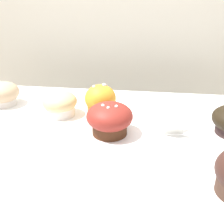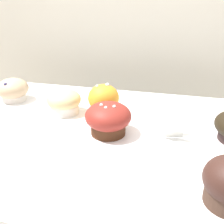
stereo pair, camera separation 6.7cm
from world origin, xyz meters
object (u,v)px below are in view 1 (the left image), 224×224
object	(u,v)px
muffin_back_right	(100,101)
muffin_front_right	(110,119)
muffin_back_center	(3,94)
muffin_front_center	(60,104)

from	to	relation	value
muffin_back_right	muffin_front_right	size ratio (longest dim) A/B	0.83
muffin_front_right	muffin_back_center	distance (m)	0.39
muffin_front_right	muffin_back_center	xyz separation A→B (m)	(-0.36, 0.14, -0.01)
muffin_back_right	muffin_back_center	xyz separation A→B (m)	(-0.32, 0.04, -0.01)
muffin_front_center	muffin_back_right	distance (m)	0.12
muffin_front_center	muffin_front_right	world-z (taller)	muffin_front_right
muffin_back_right	muffin_back_center	bearing A→B (deg)	173.68
muffin_back_right	muffin_front_right	distance (m)	0.12
muffin_front_center	muffin_front_right	size ratio (longest dim) A/B	0.86
muffin_front_center	muffin_back_center	world-z (taller)	muffin_back_center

